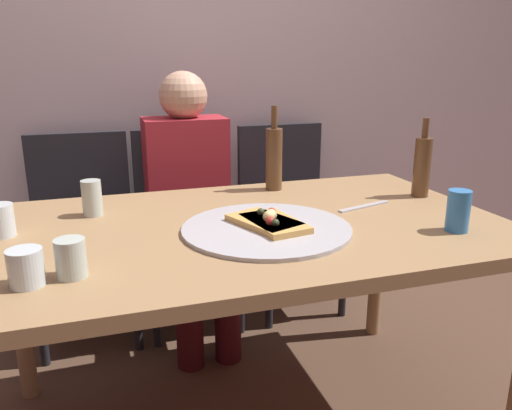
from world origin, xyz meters
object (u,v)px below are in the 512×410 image
(pizza_slice_extra, at_px, (274,222))
(chair_left, at_px, (83,223))
(chair_right, at_px, (287,204))
(guest_in_sweater, at_px, (191,195))
(table_knife, at_px, (364,206))
(chair_middle, at_px, (186,213))
(short_glass, at_px, (26,268))
(wine_bottle, at_px, (422,166))
(tumbler_far, at_px, (92,198))
(pizza_slice_last, at_px, (265,221))
(tumbler_near, at_px, (71,258))
(wine_glass, at_px, (0,221))
(beer_bottle, at_px, (274,157))
(soda_can, at_px, (458,211))
(dining_table, at_px, (247,246))
(pizza_tray, at_px, (267,229))

(pizza_slice_extra, height_order, chair_left, chair_left)
(chair_right, relative_size, guest_in_sweater, 0.77)
(table_knife, relative_size, guest_in_sweater, 0.19)
(pizza_slice_extra, relative_size, chair_middle, 0.27)
(pizza_slice_extra, bearing_deg, short_glass, -163.98)
(wine_bottle, distance_m, table_knife, 0.29)
(tumbler_far, relative_size, chair_right, 0.13)
(pizza_slice_last, height_order, table_knife, pizza_slice_last)
(pizza_slice_extra, bearing_deg, guest_in_sweater, 96.86)
(tumbler_near, xyz_separation_m, guest_in_sweater, (0.46, 0.97, -0.14))
(pizza_slice_last, relative_size, wine_glass, 2.71)
(pizza_slice_extra, xyz_separation_m, guest_in_sweater, (-0.10, 0.81, -0.12))
(pizza_slice_extra, height_order, chair_middle, chair_middle)
(wine_glass, bearing_deg, pizza_slice_extra, -13.85)
(beer_bottle, distance_m, guest_in_sweater, 0.49)
(short_glass, distance_m, table_knife, 1.06)
(soda_can, height_order, chair_right, chair_right)
(tumbler_near, bearing_deg, short_glass, -169.39)
(tumbler_far, bearing_deg, dining_table, -27.22)
(pizza_slice_last, distance_m, chair_right, 1.07)
(pizza_tray, height_order, tumbler_far, tumbler_far)
(pizza_tray, bearing_deg, short_glass, -163.30)
(tumbler_near, relative_size, wine_glass, 0.98)
(soda_can, distance_m, table_knife, 0.33)
(guest_in_sweater, bearing_deg, pizza_slice_last, 95.48)
(tumbler_near, relative_size, tumbler_far, 0.80)
(pizza_slice_extra, xyz_separation_m, soda_can, (0.50, -0.17, 0.04))
(tumbler_near, relative_size, guest_in_sweater, 0.08)
(short_glass, bearing_deg, tumbler_far, 73.82)
(short_glass, xyz_separation_m, guest_in_sweater, (0.55, 0.99, -0.14))
(wine_bottle, xyz_separation_m, soda_can, (-0.13, -0.36, -0.05))
(wine_glass, bearing_deg, guest_in_sweater, 43.53)
(chair_middle, bearing_deg, chair_left, 0.00)
(pizza_slice_last, bearing_deg, chair_middle, 94.60)
(pizza_tray, distance_m, tumbler_far, 0.57)
(pizza_slice_extra, relative_size, wine_glass, 2.57)
(wine_bottle, distance_m, beer_bottle, 0.54)
(pizza_tray, xyz_separation_m, pizza_slice_extra, (0.02, -0.00, 0.02))
(pizza_slice_extra, distance_m, tumbler_near, 0.58)
(dining_table, relative_size, chair_left, 1.76)
(dining_table, bearing_deg, tumbler_far, 152.78)
(pizza_slice_extra, xyz_separation_m, tumbler_near, (-0.55, -0.17, 0.02))
(wine_bottle, height_order, chair_middle, wine_bottle)
(pizza_tray, distance_m, wine_bottle, 0.69)
(chair_middle, bearing_deg, wine_bottle, 133.84)
(wine_glass, xyz_separation_m, chair_middle, (0.65, 0.77, -0.27))
(wine_glass, xyz_separation_m, short_glass, (0.10, -0.37, -0.00))
(dining_table, relative_size, table_knife, 7.19)
(tumbler_near, xyz_separation_m, chair_left, (-0.01, 1.12, -0.27))
(table_knife, bearing_deg, soda_can, -81.89)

